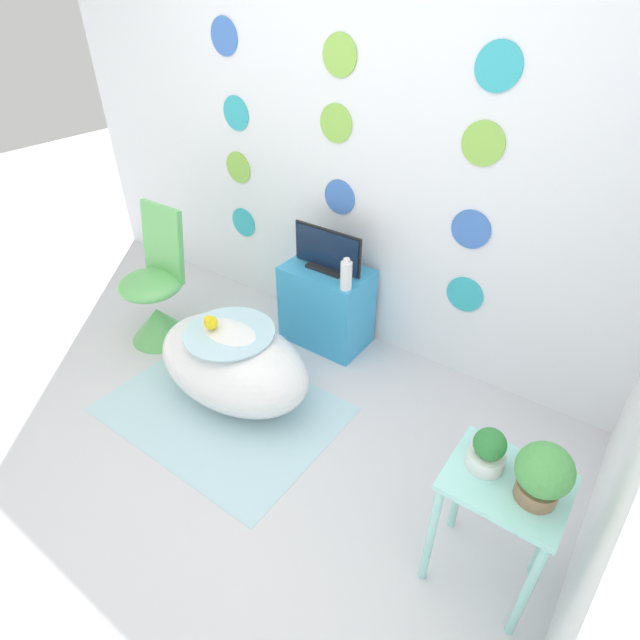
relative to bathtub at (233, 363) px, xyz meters
name	(u,v)px	position (x,y,z in m)	size (l,w,h in m)	color
ground_plane	(140,486)	(0.07, -0.75, -0.23)	(12.00, 12.00, 0.00)	silver
wall_back_dotted	(344,131)	(0.07, 0.96, 1.07)	(4.54, 0.05, 2.60)	white
rug	(223,409)	(0.03, -0.14, -0.23)	(1.26, 0.92, 0.01)	silver
bathtub	(233,363)	(0.00, 0.00, 0.00)	(0.96, 0.60, 0.46)	white
rubber_duck	(210,322)	(-0.08, -0.05, 0.27)	(0.08, 0.08, 0.09)	yellow
chair	(156,302)	(-0.80, 0.12, 0.04)	(0.40, 0.40, 0.88)	#66C166
tv_cabinet	(326,306)	(0.12, 0.74, 0.03)	(0.54, 0.34, 0.53)	#389ED6
tv	(327,252)	(0.12, 0.74, 0.42)	(0.47, 0.12, 0.26)	black
vase	(346,275)	(0.34, 0.62, 0.39)	(0.07, 0.07, 0.19)	white
side_table	(500,505)	(1.54, -0.20, 0.23)	(0.41, 0.34, 0.59)	#99E0D8
potted_plant_left	(488,450)	(1.45, -0.19, 0.44)	(0.13, 0.13, 0.17)	white
potted_plant_right	(543,474)	(1.63, -0.22, 0.48)	(0.18, 0.18, 0.23)	#8C6B4C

